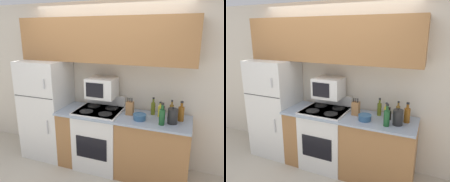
% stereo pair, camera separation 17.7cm
% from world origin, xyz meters
% --- Properties ---
extents(ground_plane, '(12.00, 12.00, 0.00)m').
position_xyz_m(ground_plane, '(0.00, 0.00, 0.00)').
color(ground_plane, beige).
extents(wall_back, '(8.00, 0.05, 2.55)m').
position_xyz_m(wall_back, '(0.00, 0.66, 1.27)').
color(wall_back, beige).
rests_on(wall_back, ground_plane).
extents(lower_cabinets, '(1.96, 0.64, 0.91)m').
position_xyz_m(lower_cabinets, '(0.37, 0.30, 0.46)').
color(lower_cabinets, '#9E6B3D').
rests_on(lower_cabinets, ground_plane).
extents(refrigerator, '(0.73, 0.65, 1.65)m').
position_xyz_m(refrigerator, '(-0.98, 0.31, 0.82)').
color(refrigerator, silver).
rests_on(refrigerator, ground_plane).
extents(upper_cabinets, '(2.70, 0.36, 0.65)m').
position_xyz_m(upper_cabinets, '(0.00, 0.46, 1.97)').
color(upper_cabinets, '#9E6B3D').
rests_on(upper_cabinets, refrigerator).
extents(stove, '(0.68, 0.62, 1.10)m').
position_xyz_m(stove, '(0.00, 0.29, 0.49)').
color(stove, silver).
rests_on(stove, ground_plane).
extents(microwave, '(0.43, 0.35, 0.31)m').
position_xyz_m(microwave, '(-0.00, 0.41, 1.26)').
color(microwave, silver).
rests_on(microwave, stove).
extents(knife_block, '(0.11, 0.09, 0.26)m').
position_xyz_m(knife_block, '(0.47, 0.34, 1.01)').
color(knife_block, '#9E6B3D').
rests_on(knife_block, lower_cabinets).
extents(bowl, '(0.18, 0.18, 0.08)m').
position_xyz_m(bowl, '(0.65, 0.19, 0.96)').
color(bowl, '#335B84').
rests_on(bowl, lower_cabinets).
extents(bottle_vinegar, '(0.06, 0.06, 0.24)m').
position_xyz_m(bottle_vinegar, '(1.05, 0.48, 1.01)').
color(bottle_vinegar, olive).
rests_on(bottle_vinegar, lower_cabinets).
extents(bottle_cooking_spray, '(0.06, 0.06, 0.22)m').
position_xyz_m(bottle_cooking_spray, '(0.90, 0.41, 1.00)').
color(bottle_cooking_spray, gold).
rests_on(bottle_cooking_spray, lower_cabinets).
extents(bottle_olive_oil, '(0.06, 0.06, 0.26)m').
position_xyz_m(bottle_olive_oil, '(0.79, 0.45, 1.02)').
color(bottle_olive_oil, '#5B6619').
rests_on(bottle_olive_oil, lower_cabinets).
extents(bottle_whiskey, '(0.08, 0.08, 0.28)m').
position_xyz_m(bottle_whiskey, '(1.19, 0.35, 1.02)').
color(bottle_whiskey, brown).
rests_on(bottle_whiskey, lower_cabinets).
extents(bottle_wine_green, '(0.08, 0.08, 0.30)m').
position_xyz_m(bottle_wine_green, '(0.96, 0.13, 1.03)').
color(bottle_wine_green, '#194C23').
rests_on(bottle_wine_green, lower_cabinets).
extents(bottle_soy_sauce, '(0.05, 0.05, 0.18)m').
position_xyz_m(bottle_soy_sauce, '(0.95, 0.35, 0.98)').
color(bottle_soy_sauce, black).
rests_on(bottle_soy_sauce, lower_cabinets).
extents(kettle, '(0.13, 0.13, 0.23)m').
position_xyz_m(kettle, '(1.09, 0.22, 1.02)').
color(kettle, black).
rests_on(kettle, lower_cabinets).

